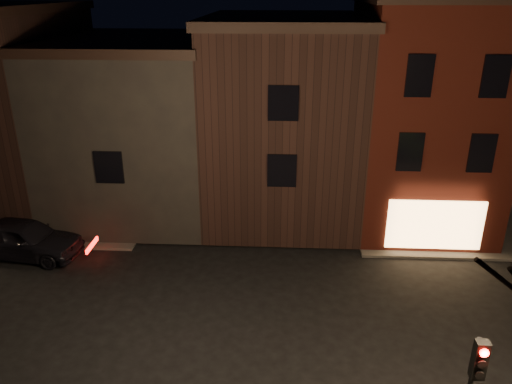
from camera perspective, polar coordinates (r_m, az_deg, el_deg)
ground at (r=17.59m, az=-2.50°, el=-15.17°), size 120.00×120.00×0.00m
corner_building at (r=24.80m, az=18.52°, el=8.86°), size 6.50×8.50×10.50m
row_building_a at (r=25.06m, az=3.13°, el=8.78°), size 7.30×10.30×9.40m
row_building_b at (r=26.22m, az=-13.10°, el=7.72°), size 7.80×10.30×8.40m
parked_car_a at (r=23.42m, az=-25.00°, el=-4.83°), size 5.10×2.57×1.67m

